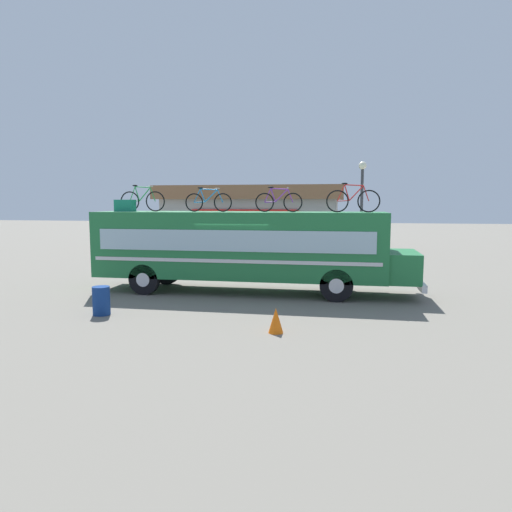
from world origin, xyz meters
TOP-DOWN VIEW (x-y plane):
  - ground_plane at (0.00, 0.00)m, footprint 120.00×120.00m
  - bus at (0.22, 0.00)m, footprint 11.35×2.49m
  - luggage_bag_1 at (-4.17, -0.30)m, footprint 0.67×0.43m
  - rooftop_bicycle_1 at (-3.62, -0.03)m, footprint 1.73×0.44m
  - rooftop_bicycle_2 at (-1.06, -0.22)m, footprint 1.70×0.44m
  - rooftop_bicycle_3 at (1.43, -0.14)m, footprint 1.64×0.44m
  - rooftop_bicycle_4 at (3.93, -0.38)m, footprint 1.76×0.44m
  - roadside_building at (-2.10, 15.11)m, footprint 11.49×9.15m
  - trash_bin at (-3.13, -4.11)m, footprint 0.49×0.49m
  - traffic_cone at (2.05, -5.06)m, footprint 0.37×0.37m
  - street_lamp at (4.50, 6.92)m, footprint 0.37×0.37m

SIDE VIEW (x-z plane):
  - ground_plane at x=0.00m, z-range 0.00..0.00m
  - traffic_cone at x=2.05m, z-range 0.00..0.63m
  - trash_bin at x=-3.13m, z-range 0.00..0.82m
  - bus at x=0.22m, z-range 0.23..3.11m
  - roadside_building at x=-2.10m, z-range 0.05..4.29m
  - luggage_bag_1 at x=-4.17m, z-range 2.88..3.31m
  - rooftop_bicycle_2 at x=-1.06m, z-range 2.81..3.68m
  - rooftop_bicycle_3 at x=1.43m, z-range 2.81..3.68m
  - rooftop_bicycle_1 at x=-3.62m, z-range 2.79..3.77m
  - rooftop_bicycle_4 at x=3.93m, z-range 2.79..3.77m
  - street_lamp at x=4.50m, z-range 0.75..5.90m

